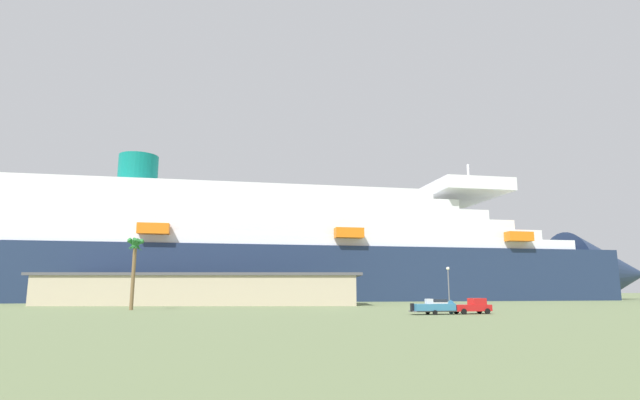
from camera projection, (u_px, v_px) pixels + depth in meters
name	position (u px, v px, depth m)	size (l,w,h in m)	color
ground_plane	(319.00, 304.00, 115.69)	(600.00, 600.00, 0.00)	#66754C
cruise_ship	(260.00, 253.00, 150.23)	(267.35, 61.06, 50.58)	#1E2D4C
terminal_building	(203.00, 289.00, 112.67)	(71.83, 25.17, 6.89)	#B7A88C
pickup_truck	(473.00, 306.00, 70.86)	(5.88, 3.13, 2.20)	red
small_boat_on_trailer	(438.00, 307.00, 69.41)	(8.26, 3.38, 2.15)	#595960
palm_tree	(135.00, 253.00, 85.24)	(3.09, 2.96, 12.10)	brown
street_lamp	(448.00, 281.00, 84.73)	(0.56, 0.56, 7.21)	slate
parked_car_silver_sedan	(441.00, 303.00, 93.68)	(4.72, 2.36, 1.58)	silver
parked_car_white_van	(246.00, 302.00, 106.40)	(4.71, 2.34, 1.58)	white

